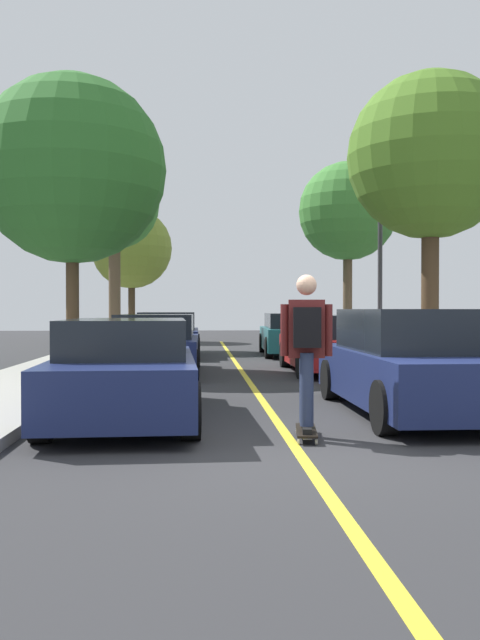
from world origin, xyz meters
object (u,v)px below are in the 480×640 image
at_px(street_tree_left_far, 132,249).
at_px(parked_car_left_far, 168,335).
at_px(street_tree_right_nearest, 431,157).
at_px(street_tree_right_near, 348,212).
at_px(parked_car_right_nearest, 413,364).
at_px(street_tree_left_near, 114,206).
at_px(skateboard, 306,431).
at_px(parked_car_right_near, 328,344).
at_px(streetlamp, 380,249).
at_px(parked_car_left_nearest, 127,369).
at_px(skateboarder, 307,342).
at_px(parked_car_left_near, 156,345).
at_px(parked_car_right_far, 292,334).
at_px(street_tree_left_nearest, 72,170).

bearing_deg(street_tree_left_far, parked_car_left_far, -78.32).
distance_m(street_tree_right_nearest, street_tree_right_near, 8.21).
bearing_deg(street_tree_right_near, parked_car_right_nearest, -98.69).
relative_size(parked_car_right_nearest, street_tree_left_near, 0.68).
bearing_deg(skateboard, street_tree_left_far, 100.20).
bearing_deg(street_tree_right_nearest, parked_car_right_nearest, -111.40).
bearing_deg(parked_car_right_near, streetlamp, 49.03).
bearing_deg(parked_car_left_nearest, parked_car_right_nearest, 2.79).
xyz_separation_m(street_tree_left_far, street_tree_right_nearest, (8.04, -16.44, 0.56)).
relative_size(street_tree_right_near, skateboard, 7.30).
distance_m(parked_car_left_nearest, skateboard, 2.72).
xyz_separation_m(street_tree_right_nearest, streetlamp, (-0.31, 2.95, -1.74)).
xyz_separation_m(parked_car_right_nearest, streetlamp, (1.75, 8.20, 2.32)).
relative_size(street_tree_left_far, skateboarder, 3.39).
bearing_deg(parked_car_left_near, skateboard, -74.64).
distance_m(street_tree_left_near, street_tree_right_nearest, 12.99).
xyz_separation_m(parked_car_left_far, parked_car_right_far, (3.92, 0.39, 0.00)).
relative_size(street_tree_left_far, skateboard, 6.84).
xyz_separation_m(parked_car_left_far, parked_car_right_near, (3.92, -5.54, -0.02)).
bearing_deg(streetlamp, parked_car_right_near, -130.97).
distance_m(parked_car_left_nearest, street_tree_left_near, 16.40).
bearing_deg(streetlamp, street_tree_left_near, 136.88).
height_order(parked_car_right_far, street_tree_left_nearest, street_tree_left_nearest).
bearing_deg(street_tree_left_near, skateboarder, -76.25).
bearing_deg(skateboard, parked_car_right_far, 82.74).
xyz_separation_m(parked_car_right_nearest, skateboarder, (-1.77, -1.77, 0.39)).
height_order(street_tree_left_far, streetlamp, street_tree_left_far).
relative_size(parked_car_left_nearest, streetlamp, 0.92).
relative_size(parked_car_right_nearest, parked_car_right_near, 1.07).
distance_m(parked_car_left_near, parked_car_right_nearest, 7.27).
bearing_deg(parked_car_left_nearest, street_tree_right_nearest, 42.30).
xyz_separation_m(parked_car_right_nearest, street_tree_left_near, (-5.98, 15.44, 4.47)).
height_order(parked_car_left_near, skateboard, parked_car_left_near).
bearing_deg(parked_car_right_far, street_tree_left_nearest, -140.76).
distance_m(parked_car_right_far, street_tree_left_nearest, 8.75).
relative_size(parked_car_right_nearest, parked_car_right_far, 1.02).
bearing_deg(parked_car_left_near, parked_car_left_nearest, -90.01).
bearing_deg(street_tree_right_nearest, parked_car_right_near, 155.59).
distance_m(street_tree_left_far, street_tree_right_nearest, 18.31).
bearing_deg(parked_car_left_near, parked_car_right_far, 56.83).
bearing_deg(parked_car_left_near, skateboarder, -74.73).
xyz_separation_m(parked_car_left_nearest, parked_car_left_near, (0.00, 6.31, 0.00)).
distance_m(street_tree_left_near, street_tree_left_far, 6.32).
xyz_separation_m(parked_car_right_near, street_tree_left_nearest, (-5.98, 1.04, 4.13)).
bearing_deg(street_tree_left_near, skateboard, -76.21).
distance_m(parked_car_left_near, parked_car_right_far, 7.17).
xyz_separation_m(street_tree_left_nearest, skateboarder, (4.21, -9.00, -3.69)).
distance_m(parked_car_right_nearest, street_tree_left_nearest, 10.23).
height_order(parked_car_left_far, parked_car_right_far, parked_car_left_far).
bearing_deg(street_tree_left_near, parked_car_left_far, -60.98).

